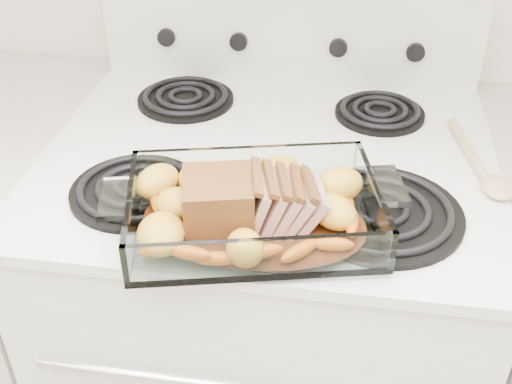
# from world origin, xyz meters

# --- Properties ---
(electric_range) EXTENTS (0.78, 0.70, 1.12)m
(electric_range) POSITION_xyz_m (0.00, 1.66, 0.48)
(electric_range) COLOR white
(electric_range) RESTS_ON ground
(baking_dish) EXTENTS (0.35, 0.23, 0.07)m
(baking_dish) POSITION_xyz_m (0.01, 1.43, 0.96)
(baking_dish) COLOR silver
(baking_dish) RESTS_ON electric_range
(pork_roast) EXTENTS (0.20, 0.10, 0.08)m
(pork_roast) POSITION_xyz_m (-0.01, 1.43, 0.99)
(pork_roast) COLOR brown
(pork_roast) RESTS_ON baking_dish
(roast_vegetables) EXTENTS (0.40, 0.22, 0.05)m
(roast_vegetables) POSITION_xyz_m (0.00, 1.47, 0.97)
(roast_vegetables) COLOR #D74A00
(roast_vegetables) RESTS_ON baking_dish
(wooden_spoon) EXTENTS (0.09, 0.24, 0.02)m
(wooden_spoon) POSITION_xyz_m (0.36, 1.63, 0.95)
(wooden_spoon) COLOR #CBB18C
(wooden_spoon) RESTS_ON electric_range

